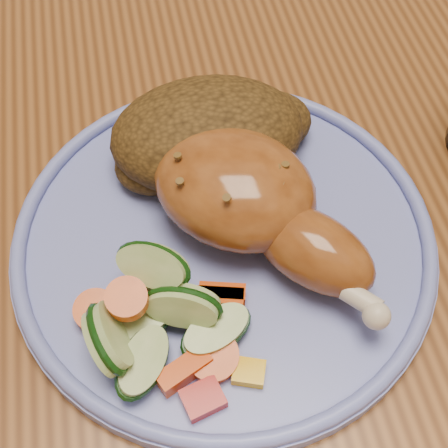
% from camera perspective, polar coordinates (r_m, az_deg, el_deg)
% --- Properties ---
extents(ground, '(4.00, 4.00, 0.00)m').
position_cam_1_polar(ground, '(1.17, 1.72, -16.48)').
color(ground, '#56321D').
rests_on(ground, ground).
extents(dining_table, '(0.90, 1.40, 0.75)m').
position_cam_1_polar(dining_table, '(0.57, 3.37, 4.19)').
color(dining_table, brown).
rests_on(dining_table, ground).
extents(plate, '(0.29, 0.29, 0.01)m').
position_cam_1_polar(plate, '(0.43, -0.00, -1.58)').
color(plate, '#6B78CA').
rests_on(plate, dining_table).
extents(plate_rim, '(0.28, 0.28, 0.01)m').
position_cam_1_polar(plate_rim, '(0.42, -0.00, -0.77)').
color(plate_rim, '#6B78CA').
rests_on(plate_rim, plate).
extents(chicken_leg, '(0.16, 0.18, 0.06)m').
position_cam_1_polar(chicken_leg, '(0.40, 2.66, 2.03)').
color(chicken_leg, '#94501F').
rests_on(chicken_leg, plate).
extents(rice_pilaf, '(0.15, 0.10, 0.06)m').
position_cam_1_polar(rice_pilaf, '(0.45, -1.18, 8.18)').
color(rice_pilaf, '#4D3413').
rests_on(rice_pilaf, plate).
extents(vegetable_pile, '(0.11, 0.12, 0.05)m').
position_cam_1_polar(vegetable_pile, '(0.38, -5.91, -8.83)').
color(vegetable_pile, '#A50A05').
rests_on(vegetable_pile, plate).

